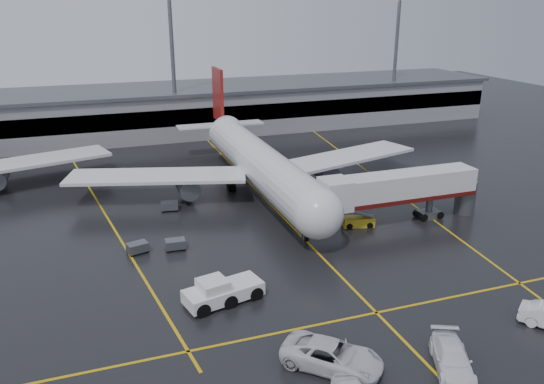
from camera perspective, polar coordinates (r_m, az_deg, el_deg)
name	(u,v)px	position (r m, az deg, el deg)	size (l,w,h in m)	color
ground	(282,217)	(63.57, 1.10, -2.63)	(220.00, 220.00, 0.00)	black
apron_line_centre	(282,217)	(63.57, 1.10, -2.62)	(0.25, 90.00, 0.02)	gold
apron_line_stop	(376,313)	(45.83, 10.99, -12.42)	(60.00, 0.25, 0.02)	gold
apron_line_left	(101,208)	(69.39, -17.59, -1.63)	(0.25, 70.00, 0.02)	gold
apron_line_right	(375,176)	(79.45, 10.80, 1.63)	(0.25, 70.00, 0.02)	gold
terminal	(196,108)	(106.92, -8.00, 8.77)	(122.00, 19.00, 8.60)	gray
light_mast_mid	(173,58)	(98.82, -10.47, 13.72)	(3.00, 1.20, 25.45)	#595B60
light_mast_right	(396,51)	(114.91, 12.98, 14.33)	(3.00, 1.20, 25.45)	#595B60
main_airliner	(257,161)	(70.85, -1.62, 3.33)	(48.80, 45.60, 14.10)	silver
jet_bridge	(400,190)	(62.25, 13.39, 0.20)	(19.90, 3.40, 6.05)	silver
pushback_tractor	(221,292)	(46.19, -5.38, -10.49)	(7.07, 4.14, 2.38)	white
belt_loader	(358,221)	(61.59, 9.11, -3.09)	(3.74, 2.29, 2.22)	gold
service_van_a	(332,356)	(38.94, 6.39, -16.83)	(3.26, 7.06, 1.96)	silver
service_van_b	(452,359)	(40.61, 18.51, -16.39)	(2.36, 5.80, 1.68)	white
baggage_cart_a	(175,244)	(56.03, -10.19, -5.43)	(2.07, 1.41, 1.12)	#595B60
baggage_cart_b	(137,247)	(56.10, -14.04, -5.70)	(2.27, 1.77, 1.12)	#595B60
baggage_cart_c	(170,206)	(66.35, -10.79, -1.43)	(2.15, 1.55, 1.12)	#595B60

